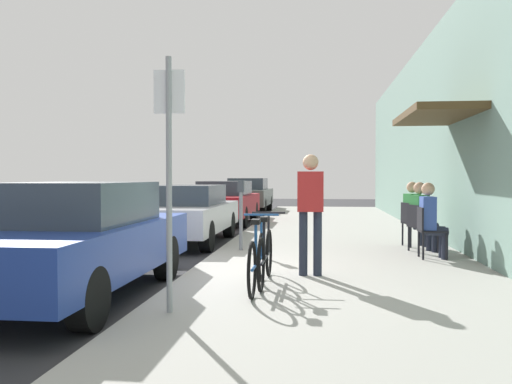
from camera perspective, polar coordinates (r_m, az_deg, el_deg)
name	(u,v)px	position (r m, az deg, el deg)	size (l,w,h in m)	color
ground_plane	(185,281)	(8.07, -7.37, -9.18)	(60.00, 60.00, 0.00)	#2D2D30
sidewalk_slab	(338,259)	(9.80, 8.52, -6.91)	(4.50, 32.00, 0.12)	#9E9B93
building_facade	(481,122)	(10.12, 22.36, 6.77)	(1.40, 32.00, 4.88)	gray
parked_car_0	(74,239)	(7.16, -18.41, -4.64)	(1.80, 4.40, 1.44)	navy
parked_car_1	(185,213)	(12.50, -7.41, -2.15)	(1.80, 4.40, 1.32)	#B7B7BC
parked_car_2	(225,201)	(17.62, -3.29, -0.99)	(1.80, 4.40, 1.37)	maroon
parked_car_3	(248,195)	(23.40, -0.84, -0.27)	(1.80, 4.40, 1.45)	#47514C
parking_meter	(241,210)	(10.35, -1.58, -1.84)	(0.12, 0.10, 1.32)	slate
street_sign	(169,164)	(5.63, -9.03, 2.94)	(0.32, 0.06, 2.60)	gray
bicycle_0	(257,261)	(6.75, 0.13, -7.15)	(0.46, 1.71, 0.90)	black
bicycle_1	(265,256)	(7.14, 0.97, -6.67)	(0.46, 1.71, 0.90)	black
cafe_chair_0	(428,229)	(9.76, 17.43, -3.67)	(0.45, 0.45, 0.87)	black
seated_patron_0	(431,218)	(9.76, 17.79, -2.54)	(0.43, 0.36, 1.29)	#232838
cafe_chair_1	(419,225)	(10.56, 16.62, -3.27)	(0.55, 0.55, 0.87)	black
seated_patron_1	(422,214)	(10.57, 16.91, -2.22)	(0.51, 0.46, 1.29)	#232838
cafe_chair_2	(412,221)	(11.34, 15.91, -2.94)	(0.54, 0.54, 0.87)	black
seated_patron_2	(415,211)	(11.35, 16.19, -1.96)	(0.50, 0.45, 1.29)	#232838
pedestrian_standing	(311,204)	(7.70, 5.69, -1.29)	(0.36, 0.22, 1.70)	#232838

